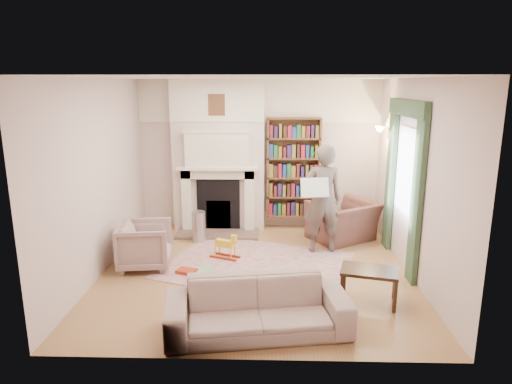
{
  "coord_description": "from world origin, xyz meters",
  "views": [
    {
      "loc": [
        0.19,
        -6.34,
        2.73
      ],
      "look_at": [
        0.0,
        0.25,
        1.15
      ],
      "focal_mm": 32.0,
      "sensor_mm": 36.0,
      "label": 1
    }
  ],
  "objects_px": {
    "bookcase": "(293,168)",
    "armchair_left": "(145,245)",
    "paraffin_heater": "(199,227)",
    "armchair_reading": "(343,221)",
    "sofa": "(258,307)",
    "rocking_horse": "(225,246)",
    "man_reading": "(322,199)",
    "coffee_table": "(369,286)"
  },
  "relations": [
    {
      "from": "armchair_reading",
      "to": "sofa",
      "type": "relative_size",
      "value": 0.52
    },
    {
      "from": "sofa",
      "to": "paraffin_heater",
      "type": "distance_m",
      "value": 3.15
    },
    {
      "from": "coffee_table",
      "to": "paraffin_heater",
      "type": "distance_m",
      "value": 3.34
    },
    {
      "from": "armchair_left",
      "to": "paraffin_heater",
      "type": "height_order",
      "value": "armchair_left"
    },
    {
      "from": "sofa",
      "to": "rocking_horse",
      "type": "bearing_deg",
      "value": 96.07
    },
    {
      "from": "rocking_horse",
      "to": "bookcase",
      "type": "bearing_deg",
      "value": 77.6
    },
    {
      "from": "man_reading",
      "to": "rocking_horse",
      "type": "bearing_deg",
      "value": 5.36
    },
    {
      "from": "man_reading",
      "to": "rocking_horse",
      "type": "relative_size",
      "value": 3.82
    },
    {
      "from": "paraffin_heater",
      "to": "rocking_horse",
      "type": "height_order",
      "value": "paraffin_heater"
    },
    {
      "from": "coffee_table",
      "to": "armchair_left",
      "type": "bearing_deg",
      "value": 175.26
    },
    {
      "from": "man_reading",
      "to": "paraffin_heater",
      "type": "distance_m",
      "value": 2.22
    },
    {
      "from": "coffee_table",
      "to": "rocking_horse",
      "type": "height_order",
      "value": "coffee_table"
    },
    {
      "from": "armchair_reading",
      "to": "paraffin_heater",
      "type": "distance_m",
      "value": 2.55
    },
    {
      "from": "man_reading",
      "to": "rocking_horse",
      "type": "distance_m",
      "value": 1.75
    },
    {
      "from": "bookcase",
      "to": "armchair_reading",
      "type": "distance_m",
      "value": 1.37
    },
    {
      "from": "bookcase",
      "to": "armchair_left",
      "type": "xyz_separation_m",
      "value": [
        -2.32,
        -2.01,
        -0.83
      ]
    },
    {
      "from": "man_reading",
      "to": "coffee_table",
      "type": "bearing_deg",
      "value": 94.85
    },
    {
      "from": "man_reading",
      "to": "coffee_table",
      "type": "xyz_separation_m",
      "value": [
        0.4,
        -1.8,
        -0.67
      ]
    },
    {
      "from": "bookcase",
      "to": "man_reading",
      "type": "xyz_separation_m",
      "value": [
        0.41,
        -1.28,
        -0.28
      ]
    },
    {
      "from": "armchair_reading",
      "to": "man_reading",
      "type": "distance_m",
      "value": 0.93
    },
    {
      "from": "sofa",
      "to": "man_reading",
      "type": "xyz_separation_m",
      "value": [
        0.99,
        2.54,
        0.6
      ]
    },
    {
      "from": "bookcase",
      "to": "armchair_left",
      "type": "distance_m",
      "value": 3.18
    },
    {
      "from": "armchair_left",
      "to": "sofa",
      "type": "xyz_separation_m",
      "value": [
        1.75,
        -1.81,
        -0.05
      ]
    },
    {
      "from": "armchair_left",
      "to": "rocking_horse",
      "type": "bearing_deg",
      "value": -79.52
    },
    {
      "from": "coffee_table",
      "to": "man_reading",
      "type": "bearing_deg",
      "value": 116.67
    },
    {
      "from": "man_reading",
      "to": "paraffin_heater",
      "type": "relative_size",
      "value": 3.26
    },
    {
      "from": "man_reading",
      "to": "coffee_table",
      "type": "distance_m",
      "value": 1.96
    },
    {
      "from": "bookcase",
      "to": "rocking_horse",
      "type": "bearing_deg",
      "value": -125.03
    },
    {
      "from": "armchair_left",
      "to": "paraffin_heater",
      "type": "bearing_deg",
      "value": -36.31
    },
    {
      "from": "paraffin_heater",
      "to": "man_reading",
      "type": "bearing_deg",
      "value": -11.13
    },
    {
      "from": "man_reading",
      "to": "armchair_reading",
      "type": "bearing_deg",
      "value": -134.62
    },
    {
      "from": "man_reading",
      "to": "coffee_table",
      "type": "relative_size",
      "value": 2.56
    },
    {
      "from": "sofa",
      "to": "bookcase",
      "type": "bearing_deg",
      "value": 72.71
    },
    {
      "from": "sofa",
      "to": "rocking_horse",
      "type": "xyz_separation_m",
      "value": [
        -0.58,
        2.18,
        -0.09
      ]
    },
    {
      "from": "sofa",
      "to": "paraffin_heater",
      "type": "xyz_separation_m",
      "value": [
        -1.11,
        2.95,
        -0.02
      ]
    },
    {
      "from": "rocking_horse",
      "to": "coffee_table",
      "type": "bearing_deg",
      "value": -13.56
    },
    {
      "from": "man_reading",
      "to": "rocking_horse",
      "type": "height_order",
      "value": "man_reading"
    },
    {
      "from": "armchair_reading",
      "to": "paraffin_heater",
      "type": "xyz_separation_m",
      "value": [
        -2.54,
        -0.19,
        -0.07
      ]
    },
    {
      "from": "armchair_left",
      "to": "armchair_reading",
      "type": "bearing_deg",
      "value": -74.3
    },
    {
      "from": "armchair_reading",
      "to": "armchair_left",
      "type": "distance_m",
      "value": 3.45
    },
    {
      "from": "armchair_left",
      "to": "paraffin_heater",
      "type": "xyz_separation_m",
      "value": [
        0.64,
        1.15,
        -0.07
      ]
    },
    {
      "from": "armchair_reading",
      "to": "sofa",
      "type": "bearing_deg",
      "value": 33.22
    }
  ]
}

